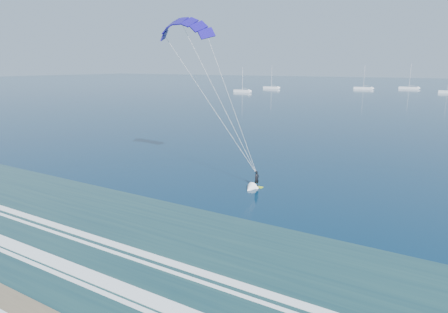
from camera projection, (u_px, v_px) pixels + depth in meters
kitesurfer_rig at (216, 94)px, 42.56m from camera, size 13.49×4.31×19.01m
sailboat_0 at (242, 91)px, 194.68m from camera, size 8.75×2.40×11.89m
sailboat_1 at (271, 88)px, 223.80m from camera, size 9.33×2.40×12.72m
sailboat_2 at (409, 88)px, 221.30m from camera, size 10.39×2.40×13.77m
sailboat_7 at (363, 88)px, 218.75m from camera, size 10.04×2.40×12.89m
sailboat_8 at (447, 92)px, 189.20m from camera, size 7.50×2.40×11.61m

